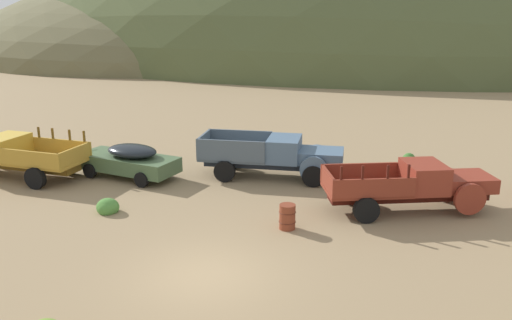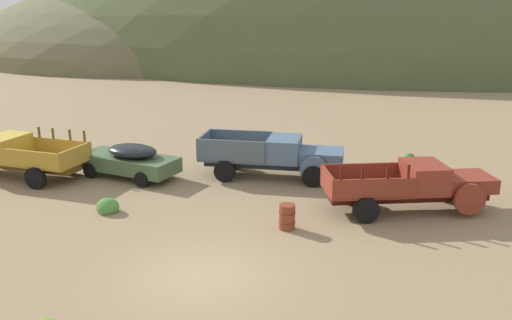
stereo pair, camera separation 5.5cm
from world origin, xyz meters
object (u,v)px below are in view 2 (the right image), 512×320
car_weathered_green (125,159)px  truck_rust_red (419,185)px  truck_chalk_blue (281,156)px  oil_drum_foreground (287,217)px  truck_faded_yellow (8,155)px

car_weathered_green → truck_rust_red: (12.84, -2.02, 0.20)m
truck_chalk_blue → oil_drum_foreground: 6.01m
truck_rust_red → oil_drum_foreground: size_ratio=7.36×
truck_faded_yellow → oil_drum_foreground: size_ratio=7.50×
car_weathered_green → oil_drum_foreground: 9.40m
truck_faded_yellow → truck_chalk_blue: size_ratio=1.04×
truck_faded_yellow → truck_chalk_blue: truck_faded_yellow is taller
truck_chalk_blue → truck_rust_red: 6.59m
truck_chalk_blue → car_weathered_green: bearing=-170.4°
truck_faded_yellow → car_weathered_green: size_ratio=1.28×
truck_rust_red → oil_drum_foreground: (-4.73, -2.72, -0.56)m
truck_rust_red → oil_drum_foreground: truck_rust_red is taller
truck_faded_yellow → truck_rust_red: 18.26m
truck_faded_yellow → truck_rust_red: bearing=-175.1°
oil_drum_foreground → car_weathered_green: bearing=149.7°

